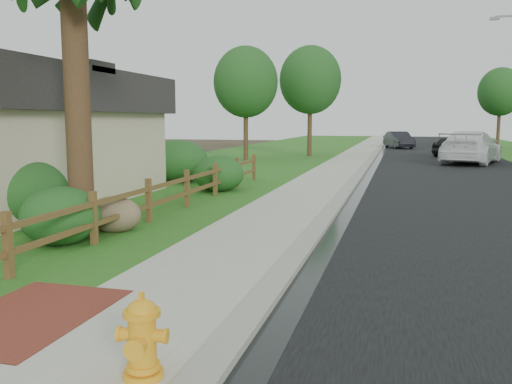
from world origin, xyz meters
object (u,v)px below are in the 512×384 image
(ranch_fence, at_px, (169,192))
(dark_car_mid, at_px, (453,146))
(fire_hydrant, at_px, (142,339))
(white_suv, at_px, (471,147))

(ranch_fence, distance_m, dark_car_mid, 28.19)
(dark_car_mid, bearing_deg, fire_hydrant, 105.54)
(ranch_fence, xyz_separation_m, fire_hydrant, (3.50, -8.50, -0.14))
(fire_hydrant, distance_m, dark_car_mid, 35.61)
(fire_hydrant, relative_size, white_suv, 0.13)
(fire_hydrant, bearing_deg, ranch_fence, 112.38)
(white_suv, bearing_deg, fire_hydrant, 95.58)
(ranch_fence, xyz_separation_m, white_suv, (9.65, 20.27, 0.32))
(white_suv, distance_m, dark_car_mid, 6.39)
(ranch_fence, bearing_deg, white_suv, 64.54)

